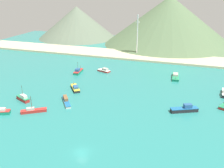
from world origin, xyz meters
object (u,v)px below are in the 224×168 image
(fishing_boat_1, at_px, (78,71))
(fishing_boat_4, at_px, (75,88))
(fishing_boat_8, at_px, (176,77))
(fishing_boat_6, at_px, (104,70))
(fishing_boat_5, at_px, (66,101))
(fishing_boat_10, at_px, (185,109))
(fishing_boat_7, at_px, (23,98))
(radio_tower, at_px, (137,35))
(fishing_boat_2, at_px, (33,110))

(fishing_boat_1, distance_m, fishing_boat_4, 23.01)
(fishing_boat_1, relative_size, fishing_boat_8, 0.80)
(fishing_boat_4, height_order, fishing_boat_6, fishing_boat_4)
(fishing_boat_1, height_order, fishing_boat_5, fishing_boat_1)
(fishing_boat_6, xyz_separation_m, fishing_boat_10, (43.28, -34.01, 0.22))
(fishing_boat_1, bearing_deg, fishing_boat_4, -67.55)
(fishing_boat_1, height_order, fishing_boat_7, fishing_boat_7)
(fishing_boat_5, distance_m, fishing_boat_6, 40.77)
(fishing_boat_4, distance_m, radio_tower, 66.94)
(fishing_boat_6, distance_m, fishing_boat_8, 36.48)
(radio_tower, bearing_deg, fishing_boat_8, -51.72)
(fishing_boat_2, relative_size, fishing_boat_6, 1.17)
(fishing_boat_6, bearing_deg, fishing_boat_2, -98.53)
(fishing_boat_7, bearing_deg, fishing_boat_2, -36.93)
(fishing_boat_2, bearing_deg, fishing_boat_8, 50.39)
(fishing_boat_5, xyz_separation_m, fishing_boat_8, (37.03, 42.38, 0.01))
(fishing_boat_1, distance_m, radio_tower, 49.56)
(fishing_boat_2, distance_m, fishing_boat_6, 52.38)
(fishing_boat_4, xyz_separation_m, fishing_boat_7, (-14.21, -16.98, 0.27))
(fishing_boat_2, height_order, radio_tower, radio_tower)
(fishing_boat_8, bearing_deg, fishing_boat_5, -131.14)
(fishing_boat_6, distance_m, fishing_boat_10, 55.05)
(fishing_boat_7, bearing_deg, fishing_boat_4, 50.08)
(fishing_boat_8, bearing_deg, radio_tower, 128.28)
(fishing_boat_5, bearing_deg, fishing_boat_1, 108.24)
(fishing_boat_7, bearing_deg, fishing_boat_10, 9.90)
(fishing_boat_5, distance_m, radio_tower, 79.41)
(fishing_boat_7, relative_size, fishing_boat_10, 0.71)
(fishing_boat_7, bearing_deg, fishing_boat_1, 81.93)
(fishing_boat_2, distance_m, fishing_boat_8, 69.34)
(fishing_boat_2, distance_m, fishing_boat_4, 24.63)
(fishing_boat_4, relative_size, fishing_boat_8, 0.80)
(fishing_boat_6, bearing_deg, fishing_boat_7, -111.26)
(fishing_boat_7, bearing_deg, radio_tower, 72.50)
(fishing_boat_8, bearing_deg, fishing_boat_10, -79.14)
(fishing_boat_6, bearing_deg, fishing_boat_5, -90.82)
(fishing_boat_10, distance_m, radio_tower, 80.17)
(fishing_boat_4, relative_size, radio_tower, 0.33)
(fishing_boat_7, bearing_deg, fishing_boat_5, 12.85)
(fishing_boat_1, bearing_deg, fishing_boat_7, -98.07)
(fishing_boat_5, bearing_deg, fishing_boat_7, -167.15)
(fishing_boat_2, bearing_deg, fishing_boat_1, 95.23)
(fishing_boat_8, bearing_deg, fishing_boat_7, -139.34)
(fishing_boat_8, bearing_deg, fishing_boat_1, -170.66)
(fishing_boat_10, bearing_deg, fishing_boat_8, 100.86)
(fishing_boat_2, distance_m, fishing_boat_7, 12.00)
(fishing_boat_10, xyz_separation_m, radio_tower, (-34.86, 71.14, 12.30))
(fishing_boat_5, bearing_deg, radio_tower, 83.41)
(fishing_boat_4, relative_size, fishing_boat_5, 0.87)
(fishing_boat_10, height_order, radio_tower, radio_tower)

